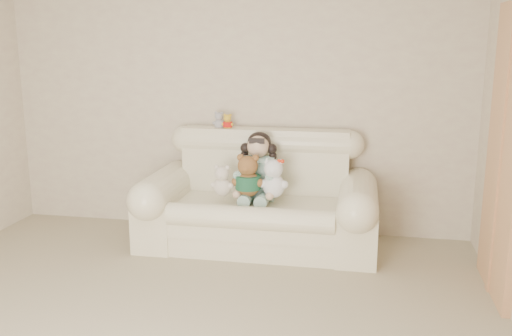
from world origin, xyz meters
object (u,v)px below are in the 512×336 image
object	(u,v)px
sofa	(258,191)
cream_teddy	(222,178)
brown_teddy	(248,172)
seated_child	(258,166)
white_cat	(274,174)

from	to	relation	value
sofa	cream_teddy	size ratio (longest dim) A/B	6.43
brown_teddy	cream_teddy	distance (m)	0.23
seated_child	brown_teddy	size ratio (longest dim) A/B	1.42
seated_child	cream_teddy	bearing A→B (deg)	-145.11
sofa	white_cat	bearing A→B (deg)	-34.53
sofa	brown_teddy	distance (m)	0.25
seated_child	cream_teddy	distance (m)	0.37
brown_teddy	seated_child	bearing A→B (deg)	78.47
seated_child	brown_teddy	bearing A→B (deg)	-109.94
seated_child	white_cat	distance (m)	0.25
sofa	white_cat	size ratio (longest dim) A/B	5.15
sofa	brown_teddy	world-z (taller)	sofa
white_cat	cream_teddy	xyz separation A→B (m)	(-0.45, -0.04, -0.04)
sofa	seated_child	distance (m)	0.23
brown_teddy	white_cat	xyz separation A→B (m)	(0.22, 0.01, -0.02)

